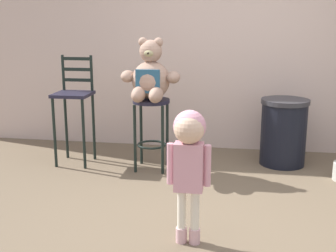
% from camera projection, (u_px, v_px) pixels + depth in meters
% --- Properties ---
extents(ground_plane, '(24.00, 24.00, 0.00)m').
position_uv_depth(ground_plane, '(218.00, 217.00, 3.70)').
color(ground_plane, brown).
extents(building_wall, '(7.17, 0.30, 3.11)m').
position_uv_depth(building_wall, '(231.00, 23.00, 5.44)').
color(building_wall, beige).
rests_on(building_wall, ground_plane).
extents(bar_stool_with_teddy, '(0.40, 0.40, 0.78)m').
position_uv_depth(bar_stool_with_teddy, '(151.00, 119.00, 4.77)').
color(bar_stool_with_teddy, '#1E1D2D').
rests_on(bar_stool_with_teddy, ground_plane).
extents(teddy_bear, '(0.63, 0.56, 0.65)m').
position_uv_depth(teddy_bear, '(150.00, 78.00, 4.63)').
color(teddy_bear, tan).
rests_on(teddy_bear, bar_stool_with_teddy).
extents(child_walking, '(0.31, 0.25, 0.99)m').
position_uv_depth(child_walking, '(189.00, 149.00, 3.11)').
color(child_walking, '#D7A8AC').
rests_on(child_walking, ground_plane).
extents(trash_bin, '(0.53, 0.53, 0.75)m').
position_uv_depth(trash_bin, '(283.00, 132.00, 4.96)').
color(trash_bin, black).
rests_on(trash_bin, ground_plane).
extents(bar_chair_empty, '(0.39, 0.39, 1.21)m').
position_uv_depth(bar_chair_empty, '(74.00, 102.00, 4.95)').
color(bar_chair_empty, '#1E1D2D').
rests_on(bar_chair_empty, ground_plane).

